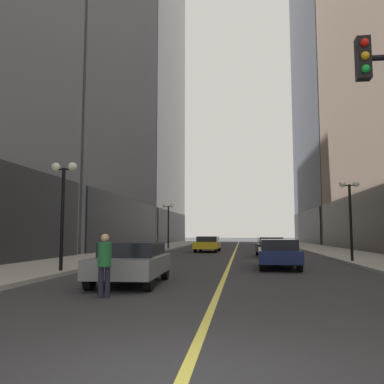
{
  "coord_description": "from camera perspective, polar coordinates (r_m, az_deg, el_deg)",
  "views": [
    {
      "loc": [
        0.68,
        -4.39,
        1.61
      ],
      "look_at": [
        -3.36,
        27.68,
        4.93
      ],
      "focal_mm": 37.43,
      "sensor_mm": 36.0,
      "label": 1
    }
  ],
  "objects": [
    {
      "name": "ground_plane",
      "position": [
        39.42,
        6.25,
        -8.17
      ],
      "size": [
        200.0,
        200.0,
        0.0
      ],
      "primitive_type": "plane",
      "color": "#2D2D30"
    },
    {
      "name": "sidewalk_left",
      "position": [
        40.41,
        -5.65,
        -8.01
      ],
      "size": [
        4.5,
        78.0,
        0.15
      ],
      "primitive_type": "cube",
      "color": "#9E9991",
      "rests_on": "ground"
    },
    {
      "name": "sidewalk_right",
      "position": [
        40.14,
        18.22,
        -7.76
      ],
      "size": [
        4.5,
        78.0,
        0.15
      ],
      "primitive_type": "cube",
      "color": "#9E9991",
      "rests_on": "ground"
    },
    {
      "name": "lane_centre_stripe",
      "position": [
        39.42,
        6.25,
        -8.16
      ],
      "size": [
        0.16,
        70.0,
        0.01
      ],
      "primitive_type": "cube",
      "color": "#E5D64C",
      "rests_on": "ground"
    },
    {
      "name": "building_left_far",
      "position": [
        73.58,
        -7.15,
        19.45
      ],
      "size": [
        11.45,
        26.0,
        66.22
      ],
      "color": "gray",
      "rests_on": "ground"
    },
    {
      "name": "building_right_far",
      "position": [
        71.57,
        20.86,
        16.27
      ],
      "size": [
        13.65,
        26.0,
        56.4
      ],
      "color": "#4C515B",
      "rests_on": "ground"
    },
    {
      "name": "car_grey",
      "position": [
        13.0,
        -8.58,
        -9.72
      ],
      "size": [
        2.07,
        4.08,
        1.32
      ],
      "color": "slate",
      "rests_on": "ground"
    },
    {
      "name": "car_navy",
      "position": [
        18.96,
        12.21,
        -8.42
      ],
      "size": [
        1.94,
        4.63,
        1.32
      ],
      "color": "#141E4C",
      "rests_on": "ground"
    },
    {
      "name": "car_black",
      "position": [
        28.01,
        11.03,
        -7.58
      ],
      "size": [
        1.83,
        4.36,
        1.32
      ],
      "color": "black",
      "rests_on": "ground"
    },
    {
      "name": "car_yellow",
      "position": [
        34.76,
        2.27,
        -7.32
      ],
      "size": [
        2.06,
        4.82,
        1.32
      ],
      "color": "yellow",
      "rests_on": "ground"
    },
    {
      "name": "pedestrian_in_green_parka",
      "position": [
        10.44,
        -12.35,
        -9.51
      ],
      "size": [
        0.46,
        0.46,
        1.59
      ],
      "color": "black",
      "rests_on": "ground"
    },
    {
      "name": "street_lamp_left_near",
      "position": [
        16.74,
        -17.88,
        0.08
      ],
      "size": [
        1.06,
        0.36,
        4.43
      ],
      "color": "black",
      "rests_on": "ground"
    },
    {
      "name": "street_lamp_left_far",
      "position": [
        38.65,
        -3.39,
        -3.41
      ],
      "size": [
        1.06,
        0.36,
        4.43
      ],
      "color": "black",
      "rests_on": "ground"
    },
    {
      "name": "street_lamp_right_mid",
      "position": [
        22.98,
        21.58,
        -1.34
      ],
      "size": [
        1.06,
        0.36,
        4.43
      ],
      "color": "black",
      "rests_on": "ground"
    }
  ]
}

